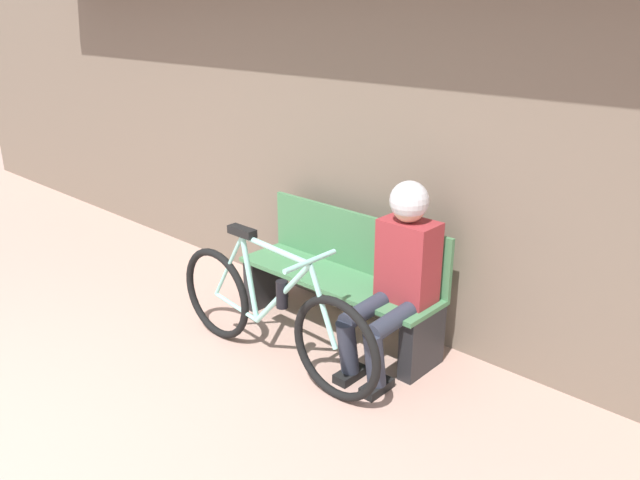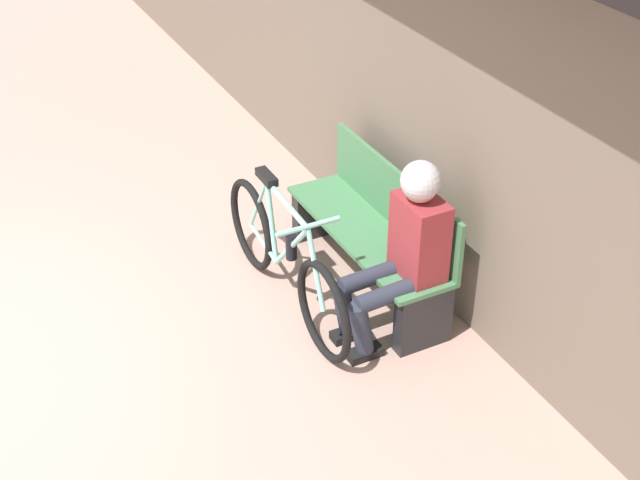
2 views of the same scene
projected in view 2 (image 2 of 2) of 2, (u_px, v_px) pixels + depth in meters
storefront_wall at (401, 15)px, 5.41m from camera, size 12.00×0.56×3.20m
park_bench_near at (374, 235)px, 5.72m from camera, size 1.48×0.42×0.82m
bicycle at (285, 260)px, 5.53m from camera, size 1.68×0.40×0.85m
person_seated at (405, 242)px, 5.13m from camera, size 0.34×0.62×1.17m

